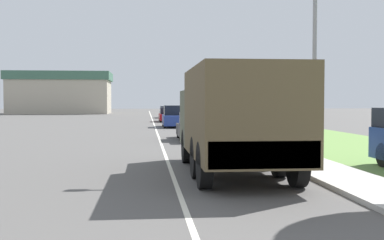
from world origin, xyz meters
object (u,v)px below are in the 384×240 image
at_px(car_fourth_ahead, 167,113).
at_px(lamp_post, 309,23).
at_px(military_truck, 235,116).
at_px(car_nearest_ahead, 195,127).
at_px(car_third_ahead, 168,115).
at_px(car_second_ahead, 174,117).

xyz_separation_m(car_fourth_ahead, lamp_post, (2.69, -44.84, 3.99)).
height_order(military_truck, car_nearest_ahead, military_truck).
bearing_deg(car_fourth_ahead, car_nearest_ahead, -89.92).
xyz_separation_m(car_nearest_ahead, lamp_post, (2.64, -10.53, 3.98)).
bearing_deg(lamp_post, car_third_ahead, 95.19).
relative_size(military_truck, car_fourth_ahead, 1.64).
height_order(military_truck, car_third_ahead, military_truck).
distance_m(car_second_ahead, car_third_ahead, 10.43).
relative_size(military_truck, car_third_ahead, 1.57).
bearing_deg(lamp_post, car_second_ahead, 97.47).
bearing_deg(car_fourth_ahead, car_third_ahead, -91.99).
xyz_separation_m(car_second_ahead, car_third_ahead, (-0.01, 10.43, -0.13)).
xyz_separation_m(car_second_ahead, lamp_post, (3.06, -23.37, 3.88)).
bearing_deg(car_fourth_ahead, lamp_post, -86.57).
height_order(car_second_ahead, car_third_ahead, car_second_ahead).
bearing_deg(car_fourth_ahead, car_second_ahead, -90.99).
relative_size(military_truck, car_nearest_ahead, 1.51).
xyz_separation_m(car_nearest_ahead, car_fourth_ahead, (-0.05, 34.31, -0.01)).
xyz_separation_m(car_nearest_ahead, car_third_ahead, (-0.43, 23.27, -0.03)).
xyz_separation_m(military_truck, car_nearest_ahead, (0.14, 12.32, -1.00)).
bearing_deg(car_nearest_ahead, lamp_post, -75.92).
bearing_deg(car_second_ahead, military_truck, -89.35).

